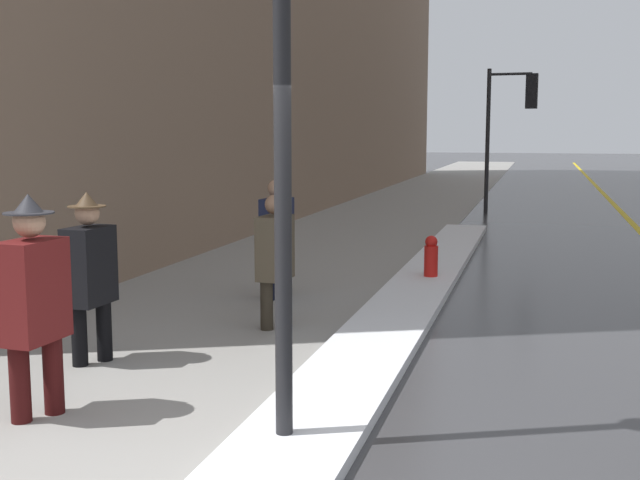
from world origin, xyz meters
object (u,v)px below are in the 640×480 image
(traffic_light_near, at_px, (515,109))
(pedestrian_trailing, at_px, (275,255))
(pedestrian_with_shoulder_bag, at_px, (277,233))
(pedestrian_in_glasses, at_px, (89,271))
(pedestrian_in_fedora, at_px, (33,298))
(fire_hydrant, at_px, (431,260))
(lamp_post, at_px, (282,56))

(traffic_light_near, height_order, pedestrian_trailing, traffic_light_near)
(traffic_light_near, distance_m, pedestrian_with_shoulder_bag, 12.45)
(pedestrian_trailing, bearing_deg, pedestrian_in_glasses, -32.03)
(traffic_light_near, distance_m, pedestrian_in_fedora, 17.09)
(pedestrian_in_fedora, bearing_deg, fire_hydrant, 164.20)
(lamp_post, relative_size, pedestrian_in_glasses, 2.70)
(lamp_post, height_order, pedestrian_with_shoulder_bag, lamp_post)
(pedestrian_in_fedora, bearing_deg, pedestrian_with_shoulder_bag, 178.50)
(fire_hydrant, bearing_deg, lamp_post, -91.51)
(traffic_light_near, height_order, pedestrian_in_glasses, traffic_light_near)
(pedestrian_in_fedora, distance_m, pedestrian_trailing, 3.29)
(pedestrian_in_fedora, relative_size, pedestrian_trailing, 1.15)
(pedestrian_trailing, bearing_deg, traffic_light_near, 174.34)
(traffic_light_near, height_order, pedestrian_with_shoulder_bag, traffic_light_near)
(fire_hydrant, bearing_deg, pedestrian_in_fedora, -108.83)
(pedestrian_with_shoulder_bag, bearing_deg, pedestrian_trailing, 20.61)
(lamp_post, distance_m, pedestrian_in_glasses, 3.31)
(pedestrian_trailing, xyz_separation_m, fire_hydrant, (1.31, 3.19, -0.49))
(fire_hydrant, bearing_deg, pedestrian_trailing, -112.39)
(lamp_post, xyz_separation_m, pedestrian_trailing, (-1.14, 3.21, -1.85))
(pedestrian_in_fedora, relative_size, pedestrian_in_glasses, 1.06)
(lamp_post, bearing_deg, traffic_light_near, 86.83)
(lamp_post, xyz_separation_m, pedestrian_in_fedora, (-2.00, 0.03, -1.74))
(pedestrian_in_glasses, relative_size, pedestrian_with_shoulder_bag, 1.04)
(pedestrian_in_glasses, height_order, pedestrian_with_shoulder_bag, pedestrian_in_glasses)
(traffic_light_near, bearing_deg, lamp_post, -89.06)
(lamp_post, bearing_deg, pedestrian_in_glasses, 148.82)
(traffic_light_near, xyz_separation_m, pedestrian_in_glasses, (-3.31, -15.33, -1.87))
(lamp_post, bearing_deg, fire_hydrant, 88.49)
(lamp_post, relative_size, traffic_light_near, 1.16)
(lamp_post, relative_size, pedestrian_in_fedora, 2.55)
(pedestrian_trailing, height_order, fire_hydrant, pedestrian_trailing)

